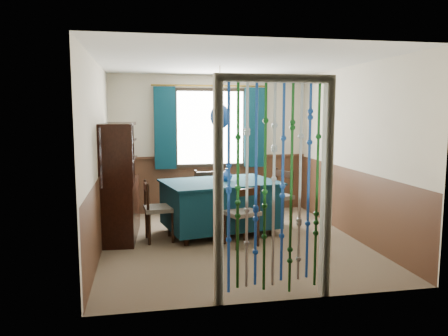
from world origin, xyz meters
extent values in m
plane|color=brown|center=(0.00, 0.00, 0.00)|extent=(4.00, 4.00, 0.00)
plane|color=silver|center=(0.00, 0.00, 2.50)|extent=(4.00, 4.00, 0.00)
plane|color=beige|center=(0.00, 2.00, 1.25)|extent=(3.60, 0.00, 3.60)
plane|color=beige|center=(0.00, -2.00, 1.25)|extent=(3.60, 0.00, 3.60)
plane|color=beige|center=(-1.80, 0.00, 1.25)|extent=(0.00, 4.00, 4.00)
plane|color=beige|center=(1.80, 0.00, 1.25)|extent=(0.00, 4.00, 4.00)
plane|color=#472B1B|center=(0.00, 1.99, 0.50)|extent=(3.60, 0.00, 3.60)
plane|color=#472B1B|center=(0.00, -1.99, 0.50)|extent=(3.60, 0.00, 3.60)
plane|color=#472B1B|center=(-1.79, 0.00, 0.50)|extent=(0.00, 4.00, 4.00)
plane|color=#472B1B|center=(1.79, 0.00, 0.50)|extent=(0.00, 4.00, 4.00)
cube|color=black|center=(0.00, 1.95, 1.55)|extent=(1.32, 0.12, 1.42)
cube|color=#0A2B37|center=(-0.09, 0.48, 0.44)|extent=(1.78, 1.39, 0.65)
cube|color=#0A2B37|center=(-0.09, 0.48, 0.78)|extent=(1.86, 1.46, 0.03)
cylinder|color=black|center=(-0.66, -0.06, 0.07)|extent=(0.07, 0.07, 0.14)
cylinder|color=black|center=(0.65, 0.21, 0.07)|extent=(0.07, 0.07, 0.14)
cylinder|color=black|center=(-0.82, 0.75, 0.07)|extent=(0.07, 0.07, 0.14)
cylinder|color=black|center=(0.49, 1.02, 0.07)|extent=(0.07, 0.07, 0.14)
cylinder|color=black|center=(-0.01, -0.38, 0.22)|extent=(0.04, 0.04, 0.43)
cylinder|color=black|center=(0.31, -0.26, 0.22)|extent=(0.04, 0.04, 0.43)
cylinder|color=black|center=(-0.13, -0.08, 0.22)|extent=(0.04, 0.04, 0.43)
cylinder|color=black|center=(0.20, 0.04, 0.22)|extent=(0.04, 0.04, 0.43)
cube|color=#5B5549|center=(0.09, -0.17, 0.46)|extent=(0.53, 0.52, 0.06)
cube|color=black|center=(0.15, -0.33, 0.78)|extent=(0.35, 0.16, 0.10)
cylinder|color=black|center=(-0.01, -0.39, 0.64)|extent=(0.04, 0.04, 0.42)
cylinder|color=black|center=(0.31, -0.27, 0.64)|extent=(0.04, 0.04, 0.42)
cylinder|color=black|center=(-0.01, 1.30, 0.22)|extent=(0.04, 0.04, 0.44)
cylinder|color=black|center=(-0.36, 1.27, 0.22)|extent=(0.04, 0.04, 0.44)
cylinder|color=black|center=(0.02, 0.97, 0.22)|extent=(0.04, 0.04, 0.44)
cylinder|color=black|center=(-0.33, 0.94, 0.22)|extent=(0.04, 0.04, 0.44)
cube|color=#5B5549|center=(-0.17, 1.12, 0.47)|extent=(0.46, 0.44, 0.06)
cube|color=black|center=(-0.18, 1.30, 0.79)|extent=(0.37, 0.07, 0.10)
cylinder|color=black|center=(-0.01, 1.31, 0.65)|extent=(0.04, 0.04, 0.43)
cylinder|color=black|center=(-0.36, 1.28, 0.65)|extent=(0.04, 0.04, 0.43)
cylinder|color=black|center=(-1.19, 0.42, 0.22)|extent=(0.04, 0.04, 0.44)
cylinder|color=black|center=(-1.16, 0.08, 0.22)|extent=(0.04, 0.04, 0.44)
cylinder|color=black|center=(-0.86, 0.45, 0.22)|extent=(0.04, 0.04, 0.44)
cylinder|color=black|center=(-0.83, 0.11, 0.22)|extent=(0.04, 0.04, 0.44)
cube|color=#5B5549|center=(-1.01, 0.27, 0.47)|extent=(0.45, 0.46, 0.06)
cube|color=black|center=(-1.18, 0.25, 0.79)|extent=(0.07, 0.37, 0.10)
cylinder|color=black|center=(-1.20, 0.42, 0.65)|extent=(0.04, 0.04, 0.43)
cylinder|color=black|center=(-1.17, 0.08, 0.65)|extent=(0.04, 0.04, 0.43)
cylinder|color=black|center=(1.06, 0.53, 0.24)|extent=(0.05, 0.05, 0.47)
cylinder|color=black|center=(0.92, 0.88, 0.24)|extent=(0.05, 0.05, 0.47)
cylinder|color=black|center=(0.73, 0.39, 0.24)|extent=(0.05, 0.05, 0.47)
cylinder|color=black|center=(0.59, 0.75, 0.24)|extent=(0.05, 0.05, 0.47)
cube|color=#5B5549|center=(0.83, 0.64, 0.50)|extent=(0.58, 0.59, 0.06)
cube|color=black|center=(1.00, 0.71, 0.85)|extent=(0.19, 0.39, 0.10)
cylinder|color=black|center=(1.07, 0.53, 0.70)|extent=(0.04, 0.04, 0.46)
cylinder|color=black|center=(0.93, 0.89, 0.70)|extent=(0.04, 0.04, 0.46)
cube|color=black|center=(-1.55, 0.56, 0.42)|extent=(0.52, 1.31, 0.84)
cube|color=black|center=(-1.55, -0.05, 1.26)|extent=(0.40, 0.07, 0.84)
cube|color=black|center=(-1.55, 1.17, 1.26)|extent=(0.40, 0.07, 0.84)
cube|color=black|center=(-1.55, 0.56, 1.66)|extent=(0.47, 1.30, 0.04)
cube|color=black|center=(-1.75, 0.56, 1.26)|extent=(0.11, 1.26, 0.84)
cube|color=black|center=(-1.52, 0.56, 1.13)|extent=(0.42, 1.22, 0.02)
cube|color=black|center=(-1.52, 0.56, 1.41)|extent=(0.42, 1.22, 0.02)
cylinder|color=olive|center=(-0.09, 0.48, 2.13)|extent=(0.01, 0.01, 0.74)
ellipsoid|color=navy|center=(-0.09, 0.48, 1.76)|extent=(0.29, 0.29, 0.36)
cylinder|color=olive|center=(-0.09, 0.48, 1.95)|extent=(0.09, 0.09, 0.03)
imported|color=navy|center=(0.01, 0.50, 0.89)|extent=(0.20, 0.20, 0.17)
imported|color=beige|center=(-1.50, 0.38, 1.17)|extent=(0.22, 0.22, 0.05)
imported|color=beige|center=(-1.50, 0.83, 0.93)|extent=(0.21, 0.21, 0.17)
camera|label=1|loc=(-1.23, -5.89, 1.83)|focal=35.00mm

